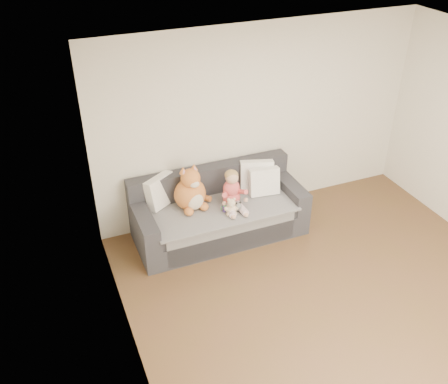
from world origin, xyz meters
The scene contains 10 objects.
room_shell centered at (0.00, 0.42, 1.30)m, with size 5.00×5.00×5.00m.
sofa centered at (-0.77, 2.06, 0.31)m, with size 2.20×0.94×0.85m.
cushion_left centered at (-1.45, 2.31, 0.67)m, with size 0.46×0.39×0.41m.
cushion_right_back centered at (-0.16, 2.20, 0.67)m, with size 0.48×0.32×0.41m.
cushion_right_front centered at (-0.13, 2.05, 0.65)m, with size 0.42×0.23×0.38m.
toddler centered at (-0.62, 1.96, 0.68)m, with size 0.34×0.49×0.49m.
plush_cat centered at (-1.12, 2.11, 0.70)m, with size 0.50×0.46×0.62m.
teddy_bear centered at (-0.71, 1.77, 0.57)m, with size 0.18×0.14×0.23m.
plush_cow centered at (-0.62, 1.81, 0.54)m, with size 0.13×0.20×0.16m.
sippy_cup centered at (-0.76, 1.85, 0.53)m, with size 0.10×0.08×0.11m.
Camera 1 is at (-2.74, -2.92, 4.02)m, focal length 40.00 mm.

